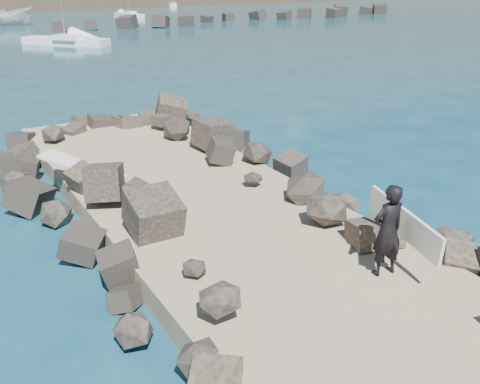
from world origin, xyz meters
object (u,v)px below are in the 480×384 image
Objects in this scene: boat_imported at (9,16)px; sailboat_d at (129,15)px; surfboard_resting at (83,171)px; surfer_with_board at (390,229)px.

sailboat_d reaches higher than boat_imported.
sailboat_d is (25.29, 65.28, -0.70)m from surfboard_resting.
boat_imported is at bearing 86.79° from surfer_with_board.
surfboard_resting is at bearing 116.05° from surfer_with_board.
surfboard_resting is at bearing -111.17° from sailboat_d.
surfer_with_board is 76.49m from sailboat_d.
boat_imported is 0.75× the size of sailboat_d.
surfer_with_board reaches higher than boat_imported.
boat_imported is at bearing 42.41° from surfboard_resting.
surfer_with_board is at bearing -104.17° from surfboard_resting.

